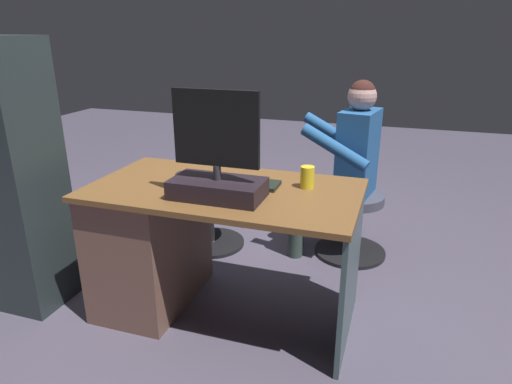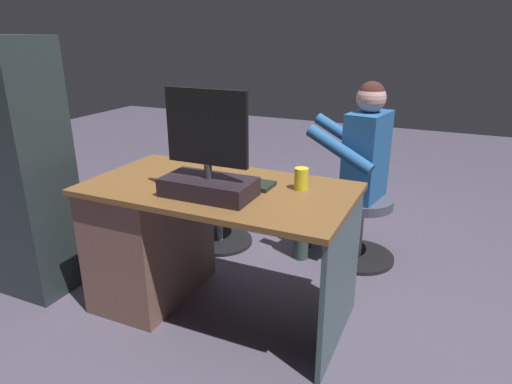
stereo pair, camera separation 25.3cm
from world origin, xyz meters
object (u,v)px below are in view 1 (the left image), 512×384
office_chair_teddy (211,212)px  tv_remote (178,184)px  computer_mouse (181,175)px  person (344,158)px  desk (167,239)px  cup (307,177)px  teddy_bear (210,166)px  monitor (217,171)px  keyboard (238,182)px  visitor_chair (352,219)px

office_chair_teddy → tv_remote: bearing=102.9°
computer_mouse → office_chair_teddy: size_ratio=0.21×
tv_remote → office_chair_teddy: (0.18, -0.77, -0.48)m
person → computer_mouse: bearing=47.7°
desk → cup: bearing=-170.4°
teddy_bear → person: bearing=-170.6°
cup → office_chair_teddy: cup is taller
monitor → person: monitor is taller
monitor → person: 1.13m
computer_mouse → teddy_bear: (0.14, -0.67, -0.16)m
desk → computer_mouse: computer_mouse is taller
office_chair_teddy → computer_mouse: bearing=101.9°
keyboard → computer_mouse: computer_mouse is taller
tv_remote → office_chair_teddy: bearing=-77.2°
monitor → keyboard: size_ratio=1.18×
teddy_bear → office_chair_teddy: bearing=90.0°
tv_remote → office_chair_teddy: size_ratio=0.32×
monitor → teddy_bear: monitor is taller
office_chair_teddy → person: bearing=-169.8°
keyboard → computer_mouse: bearing=0.2°
monitor → computer_mouse: (0.29, -0.21, -0.11)m
office_chair_teddy → visitor_chair: bearing=-169.8°
cup → office_chair_teddy: bearing=-37.0°
computer_mouse → teddy_bear: 0.70m
computer_mouse → visitor_chair: 1.27m
monitor → computer_mouse: 0.38m
computer_mouse → teddy_bear: bearing=-78.3°
visitor_chair → desk: bearing=45.1°
tv_remote → teddy_bear: (0.18, -0.78, -0.15)m
cup → office_chair_teddy: (0.80, -0.60, -0.52)m
desk → teddy_bear: 0.77m
tv_remote → visitor_chair: (-0.78, -0.94, -0.48)m
teddy_bear → tv_remote: bearing=102.7°
keyboard → tv_remote: (0.28, 0.12, -0.00)m
computer_mouse → office_chair_teddy: bearing=-78.1°
teddy_bear → visitor_chair: teddy_bear is taller
teddy_bear → keyboard: bearing=124.3°
tv_remote → keyboard: bearing=-157.6°
desk → person: (-0.81, -0.88, 0.29)m
monitor → keyboard: monitor is taller
tv_remote → person: bearing=-127.2°
monitor → tv_remote: (0.26, -0.09, -0.12)m
computer_mouse → person: 1.10m
keyboard → cup: cup is taller
cup → person: size_ratio=0.09×
teddy_bear → person: (-0.88, -0.15, 0.10)m
cup → teddy_bear: bearing=-37.5°
monitor → person: (-0.45, -1.02, -0.17)m
office_chair_teddy → visitor_chair: size_ratio=0.97×
keyboard → monitor: bearing=83.8°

